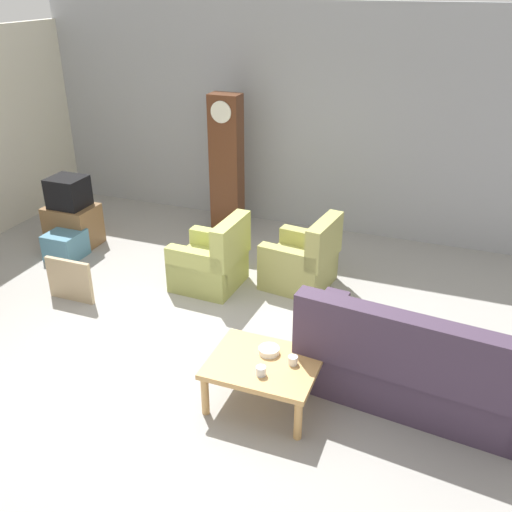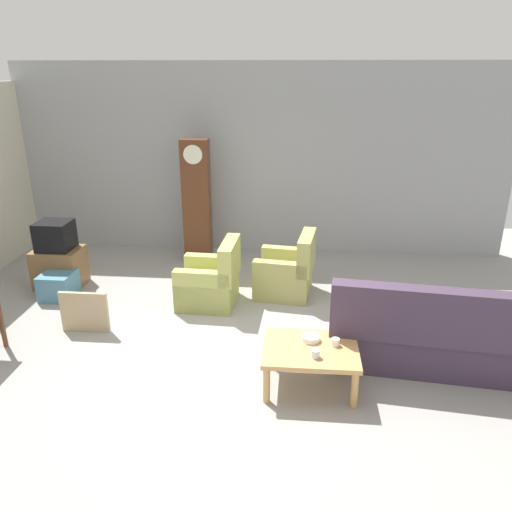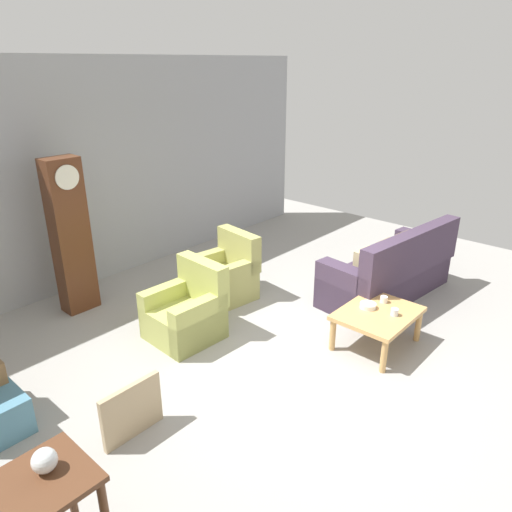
{
  "view_description": "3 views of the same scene",
  "coord_description": "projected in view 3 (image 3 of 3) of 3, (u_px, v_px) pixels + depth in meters",
  "views": [
    {
      "loc": [
        2.22,
        -4.32,
        3.48
      ],
      "look_at": [
        0.35,
        0.59,
        0.87
      ],
      "focal_mm": 39.66,
      "sensor_mm": 36.0,
      "label": 1
    },
    {
      "loc": [
        0.68,
        -4.92,
        3.09
      ],
      "look_at": [
        0.18,
        0.81,
        0.9
      ],
      "focal_mm": 34.88,
      "sensor_mm": 36.0,
      "label": 2
    },
    {
      "loc": [
        -3.7,
        -2.71,
        3.12
      ],
      "look_at": [
        0.23,
        0.8,
        0.96
      ],
      "focal_mm": 33.59,
      "sensor_mm": 36.0,
      "label": 3
    }
  ],
  "objects": [
    {
      "name": "ground_plane",
      "position": [
        295.0,
        358.0,
        5.41
      ],
      "size": [
        10.4,
        10.4,
        0.0
      ],
      "primitive_type": "plane",
      "color": "#999691"
    },
    {
      "name": "garage_door_wall",
      "position": [
        103.0,
        172.0,
        7.02
      ],
      "size": [
        8.4,
        0.16,
        3.2
      ],
      "primitive_type": "cube",
      "color": "#9EA0A5",
      "rests_on": "ground_plane"
    },
    {
      "name": "couch_floral",
      "position": [
        390.0,
        273.0,
        6.72
      ],
      "size": [
        2.18,
        1.11,
        1.04
      ],
      "color": "#423347",
      "rests_on": "ground_plane"
    },
    {
      "name": "armchair_olive_near",
      "position": [
        187.0,
        314.0,
        5.73
      ],
      "size": [
        0.82,
        0.79,
        0.92
      ],
      "color": "tan",
      "rests_on": "ground_plane"
    },
    {
      "name": "armchair_olive_far",
      "position": [
        224.0,
        277.0,
        6.7
      ],
      "size": [
        0.88,
        0.86,
        0.92
      ],
      "color": "tan",
      "rests_on": "ground_plane"
    },
    {
      "name": "coffee_table_wood",
      "position": [
        378.0,
        316.0,
        5.52
      ],
      "size": [
        0.96,
        0.76,
        0.44
      ],
      "color": "tan",
      "rests_on": "ground_plane"
    },
    {
      "name": "grandfather_clock",
      "position": [
        71.0,
        237.0,
        6.13
      ],
      "size": [
        0.44,
        0.3,
        2.04
      ],
      "color": "#562D19",
      "rests_on": "ground_plane"
    },
    {
      "name": "framed_picture_leaning",
      "position": [
        132.0,
        411.0,
        4.2
      ],
      "size": [
        0.6,
        0.05,
        0.53
      ],
      "primitive_type": "cube",
      "color": "tan",
      "rests_on": "ground_plane"
    },
    {
      "name": "glass_dome_cloche",
      "position": [
        44.0,
        460.0,
        2.9
      ],
      "size": [
        0.16,
        0.16,
        0.16
      ],
      "primitive_type": "sphere",
      "color": "silver",
      "rests_on": "console_table_dark"
    },
    {
      "name": "cup_white_porcelain",
      "position": [
        384.0,
        299.0,
        5.69
      ],
      "size": [
        0.09,
        0.09,
        0.08
      ],
      "primitive_type": "cylinder",
      "color": "white",
      "rests_on": "coffee_table_wood"
    },
    {
      "name": "cup_blue_rimmed",
      "position": [
        395.0,
        312.0,
        5.4
      ],
      "size": [
        0.09,
        0.09,
        0.08
      ],
      "primitive_type": "cylinder",
      "color": "silver",
      "rests_on": "coffee_table_wood"
    },
    {
      "name": "bowl_white_stacked",
      "position": [
        368.0,
        306.0,
        5.57
      ],
      "size": [
        0.19,
        0.19,
        0.06
      ],
      "primitive_type": "cylinder",
      "color": "white",
      "rests_on": "coffee_table_wood"
    }
  ]
}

